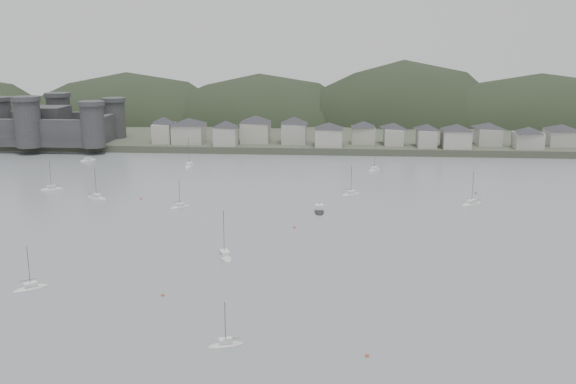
{
  "coord_description": "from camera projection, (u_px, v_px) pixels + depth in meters",
  "views": [
    {
      "loc": [
        14.22,
        -105.52,
        48.74
      ],
      "look_at": [
        0.0,
        75.0,
        6.0
      ],
      "focal_mm": 40.4,
      "sensor_mm": 36.0,
      "label": 1
    }
  ],
  "objects": [
    {
      "name": "moored_fleet",
      "position": [
        253.0,
        216.0,
        182.36
      ],
      "size": [
        249.6,
        165.12,
        13.68
      ],
      "color": "beige",
      "rests_on": "ground"
    },
    {
      "name": "mooring_buoys",
      "position": [
        289.0,
        243.0,
        158.43
      ],
      "size": [
        152.62,
        115.2,
        0.7
      ],
      "color": "#B0543A",
      "rests_on": "ground"
    },
    {
      "name": "ground",
      "position": [
        255.0,
        322.0,
        114.67
      ],
      "size": [
        900.0,
        900.0,
        0.0
      ],
      "primitive_type": "plane",
      "color": "slate",
      "rests_on": "ground"
    },
    {
      "name": "motor_launch_far",
      "position": [
        319.0,
        211.0,
        187.45
      ],
      "size": [
        3.29,
        7.91,
        3.85
      ],
      "rotation": [
        0.0,
        0.0,
        3.21
      ],
      "color": "black",
      "rests_on": "ground"
    },
    {
      "name": "forested_ridge",
      "position": [
        322.0,
        145.0,
        378.28
      ],
      "size": [
        851.55,
        103.94,
        102.57
      ],
      "color": "black",
      "rests_on": "ground"
    },
    {
      "name": "castle",
      "position": [
        45.0,
        124.0,
        295.77
      ],
      "size": [
        66.0,
        43.0,
        20.0
      ],
      "color": "#2E2F31",
      "rests_on": "far_shore_land"
    },
    {
      "name": "waterfront_town",
      "position": [
        421.0,
        132.0,
        286.7
      ],
      "size": [
        451.48,
        28.46,
        12.92
      ],
      "color": "#9E9B90",
      "rests_on": "far_shore_land"
    },
    {
      "name": "far_shore_land",
      "position": [
        316.0,
        118.0,
        400.55
      ],
      "size": [
        900.0,
        250.0,
        3.0
      ],
      "primitive_type": "cube",
      "color": "#383D2D",
      "rests_on": "ground"
    }
  ]
}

